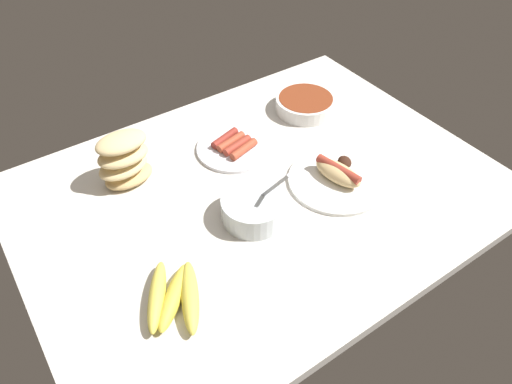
{
  "coord_description": "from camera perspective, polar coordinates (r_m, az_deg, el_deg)",
  "views": [
    {
      "loc": [
        -52.02,
        -73.7,
        85.72
      ],
      "look_at": [
        -3.32,
        -2.73,
        3.0
      ],
      "focal_mm": 33.82,
      "sensor_mm": 36.0,
      "label": 1
    }
  ],
  "objects": [
    {
      "name": "plate_hotdog_assembled",
      "position": [
        1.27,
        9.62,
        1.81
      ],
      "size": [
        25.55,
        25.55,
        5.61
      ],
      "color": "white",
      "rests_on": "ground_plane"
    },
    {
      "name": "ground_plane",
      "position": [
        1.25,
        0.54,
        -0.18
      ],
      "size": [
        120.0,
        90.0,
        3.0
      ],
      "primitive_type": "cube",
      "color": "silver"
    },
    {
      "name": "plate_sausages",
      "position": [
        1.36,
        -2.58,
        5.36
      ],
      "size": [
        21.29,
        21.29,
        3.25
      ],
      "color": "white",
      "rests_on": "ground_plane"
    },
    {
      "name": "banana_bunch",
      "position": [
        1.02,
        -9.65,
        -12.08
      ],
      "size": [
        17.08,
        21.0,
        3.99
      ],
      "color": "#E5D14C",
      "rests_on": "ground_plane"
    },
    {
      "name": "bowl_chili",
      "position": [
        1.52,
        5.87,
        10.4
      ],
      "size": [
        18.48,
        18.48,
        4.48
      ],
      "color": "white",
      "rests_on": "ground_plane"
    },
    {
      "name": "bowl_coleslaw",
      "position": [
        1.15,
        -0.28,
        -1.84
      ],
      "size": [
        15.63,
        15.63,
        15.88
      ],
      "color": "silver",
      "rests_on": "ground_plane"
    },
    {
      "name": "bread_stack",
      "position": [
        1.26,
        -15.33,
        3.66
      ],
      "size": [
        14.71,
        10.32,
        14.4
      ],
      "color": "tan",
      "rests_on": "ground_plane"
    }
  ]
}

